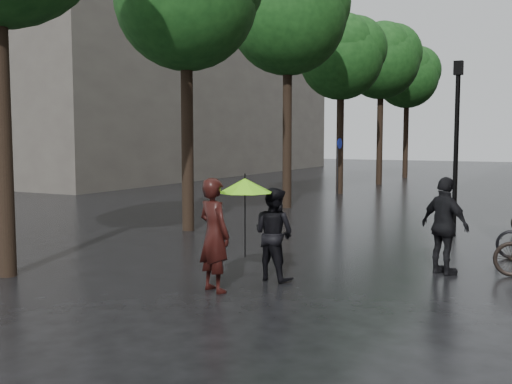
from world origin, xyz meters
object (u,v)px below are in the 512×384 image
Objects in this scene: person_burgundy at (214,235)px; lamp_post at (457,128)px; person_black at (274,234)px; pedestrian_walking at (445,226)px.

person_burgundy is 9.34m from lamp_post.
pedestrian_walking is (2.60, 1.83, 0.08)m from person_black.
lamp_post is (2.34, 8.85, 1.84)m from person_burgundy.
lamp_post is at bearing -50.60° from pedestrian_walking.
person_burgundy is at bearing 78.52° from person_black.
lamp_post reaches higher than person_black.
lamp_post is (1.83, 7.68, 1.96)m from person_black.
person_burgundy is 4.32m from pedestrian_walking.
person_black is 8.13m from lamp_post.
lamp_post reaches higher than person_burgundy.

